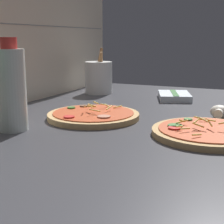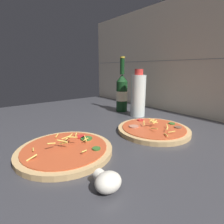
# 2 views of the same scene
# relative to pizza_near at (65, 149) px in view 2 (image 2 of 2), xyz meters

# --- Properties ---
(counter_slab) EXTENTS (1.60, 0.90, 0.03)m
(counter_slab) POSITION_rel_pizza_near_xyz_m (0.00, 0.22, -0.02)
(counter_slab) COLOR #38383D
(counter_slab) RESTS_ON ground
(tile_backsplash) EXTENTS (1.60, 0.01, 0.60)m
(tile_backsplash) POSITION_rel_pizza_near_xyz_m (0.00, 0.67, 0.27)
(tile_backsplash) COLOR beige
(tile_backsplash) RESTS_ON ground
(pizza_near) EXTENTS (0.27, 0.27, 0.05)m
(pizza_near) POSITION_rel_pizza_near_xyz_m (0.00, 0.00, 0.00)
(pizza_near) COLOR tan
(pizza_near) RESTS_ON counter_slab
(pizza_far) EXTENTS (0.27, 0.27, 0.05)m
(pizza_far) POSITION_rel_pizza_near_xyz_m (0.05, 0.33, 0.00)
(pizza_far) COLOR tan
(pizza_far) RESTS_ON counter_slab
(beer_bottle) EXTENTS (0.06, 0.06, 0.29)m
(beer_bottle) POSITION_rel_pizza_near_xyz_m (-0.27, 0.46, 0.10)
(beer_bottle) COLOR #143819
(beer_bottle) RESTS_ON counter_slab
(oil_bottle) EXTENTS (0.07, 0.07, 0.23)m
(oil_bottle) POSITION_rel_pizza_near_xyz_m (-0.15, 0.46, 0.10)
(oil_bottle) COLOR silver
(oil_bottle) RESTS_ON counter_slab
(mushroom_left) EXTENTS (0.06, 0.06, 0.04)m
(mushroom_left) POSITION_rel_pizza_near_xyz_m (0.20, -0.00, 0.01)
(mushroom_left) COLOR white
(mushroom_left) RESTS_ON counter_slab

